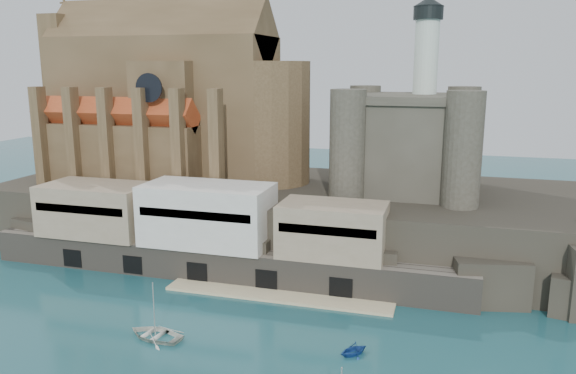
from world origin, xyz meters
The scene contains 7 objects.
ground centered at (0.00, 0.00, 0.00)m, with size 300.00×300.00×0.00m, color #184950.
promontory centered at (-0.19, 39.37, 4.92)m, with size 100.00×36.00×10.00m.
quay centered at (-10.19, 23.07, 6.07)m, with size 70.00×12.00×13.05m.
church centered at (-24.13, 41.85, 22.13)m, with size 47.00×25.93×30.51m.
castle_keep centered at (16.08, 41.08, 18.31)m, with size 21.20×21.20×29.30m.
boat_6 centered at (-7.61, 3.70, 0.00)m, with size 4.63×1.34×6.48m, color silver.
boat_7 centered at (13.96, 6.09, 0.00)m, with size 2.80×1.71×3.24m, color #1A4495.
Camera 1 is at (22.32, -46.76, 29.15)m, focal length 35.00 mm.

